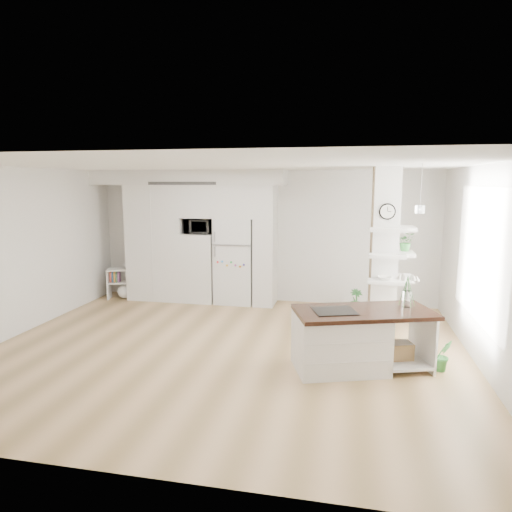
{
  "coord_description": "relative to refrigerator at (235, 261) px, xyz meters",
  "views": [
    {
      "loc": [
        1.74,
        -6.23,
        2.46
      ],
      "look_at": [
        0.27,
        0.9,
        1.28
      ],
      "focal_mm": 32.0,
      "sensor_mm": 36.0,
      "label": 1
    }
  ],
  "objects": [
    {
      "name": "cabinet_wall",
      "position": [
        -0.92,
        -0.01,
        0.63
      ],
      "size": [
        4.0,
        0.71,
        2.7
      ],
      "color": "white",
      "rests_on": "floor"
    },
    {
      "name": "shelf_plant",
      "position": [
        3.15,
        -1.38,
        0.65
      ],
      "size": [
        0.27,
        0.23,
        0.3
      ],
      "primitive_type": "imported",
      "color": "#2C6F2F",
      "rests_on": "column"
    },
    {
      "name": "column",
      "position": [
        2.9,
        -1.55,
        0.48
      ],
      "size": [
        0.69,
        0.9,
        2.7
      ],
      "color": "silver",
      "rests_on": "floor"
    },
    {
      "name": "bookshelf",
      "position": [
        -2.45,
        -0.18,
        -0.59
      ],
      "size": [
        0.61,
        0.44,
        0.64
      ],
      "rotation": [
        0.0,
        0.0,
        0.26
      ],
      "color": "white",
      "rests_on": "floor"
    },
    {
      "name": "pendant_light",
      "position": [
        2.23,
        -2.53,
        1.24
      ],
      "size": [
        0.12,
        0.12,
        0.1
      ],
      "primitive_type": "cylinder",
      "color": "white",
      "rests_on": "room"
    },
    {
      "name": "refrigerator",
      "position": [
        0.0,
        0.0,
        0.0
      ],
      "size": [
        0.78,
        0.69,
        1.75
      ],
      "color": "white",
      "rests_on": "floor"
    },
    {
      "name": "floor_plant_a",
      "position": [
        3.52,
        -2.83,
        -0.66
      ],
      "size": [
        0.29,
        0.26,
        0.43
      ],
      "primitive_type": "imported",
      "rotation": [
        0.0,
        0.0,
        0.35
      ],
      "color": "#2C6F2F",
      "rests_on": "floor"
    },
    {
      "name": "room",
      "position": [
        0.53,
        -2.68,
        0.98
      ],
      "size": [
        7.04,
        6.04,
        2.72
      ],
      "color": "white",
      "rests_on": "ground"
    },
    {
      "name": "floor_plant_b",
      "position": [
        2.43,
        -0.18,
        -0.66
      ],
      "size": [
        0.32,
        0.32,
        0.43
      ],
      "primitive_type": "imported",
      "rotation": [
        0.0,
        0.0,
        0.41
      ],
      "color": "#2C6F2F",
      "rests_on": "floor"
    },
    {
      "name": "microwave",
      "position": [
        -0.75,
        -0.06,
        0.69
      ],
      "size": [
        0.54,
        0.37,
        0.3
      ],
      "primitive_type": "imported",
      "color": "#2D2D2D",
      "rests_on": "cabinet_wall"
    },
    {
      "name": "kitchen_island",
      "position": [
        2.3,
        -3.02,
        -0.45
      ],
      "size": [
        1.96,
        1.37,
        1.37
      ],
      "rotation": [
        0.0,
        0.0,
        0.33
      ],
      "color": "white",
      "rests_on": "floor"
    },
    {
      "name": "decor_bowl",
      "position": [
        2.82,
        -1.78,
        0.13
      ],
      "size": [
        0.22,
        0.22,
        0.05
      ],
      "primitive_type": "imported",
      "color": "white",
      "rests_on": "column"
    },
    {
      "name": "window",
      "position": [
        4.0,
        -2.38,
        0.62
      ],
      "size": [
        0.0,
        2.4,
        2.4
      ],
      "primitive_type": "plane",
      "rotation": [
        1.57,
        0.0,
        -1.57
      ],
      "color": "white",
      "rests_on": "room"
    },
    {
      "name": "floor",
      "position": [
        0.53,
        -2.68,
        -0.88
      ],
      "size": [
        7.0,
        6.0,
        0.01
      ],
      "primitive_type": "cube",
      "color": "tan",
      "rests_on": "ground"
    }
  ]
}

